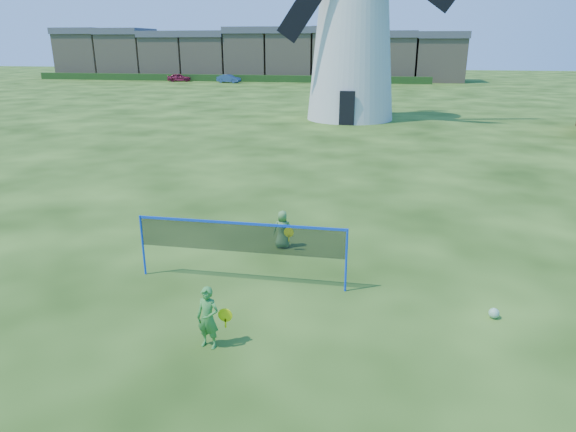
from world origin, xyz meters
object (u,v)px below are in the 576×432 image
(windmill, at_px, (353,24))
(badminton_net, at_px, (240,238))
(player_girl, at_px, (208,318))
(player_boy, at_px, (283,229))
(car_left, at_px, (179,78))
(car_right, at_px, (229,79))
(play_ball, at_px, (494,313))

(windmill, bearing_deg, badminton_net, -91.24)
(player_girl, xyz_separation_m, player_boy, (0.42, 5.12, -0.08))
(badminton_net, relative_size, player_boy, 4.68)
(car_left, bearing_deg, badminton_net, -172.91)
(windmill, height_order, player_boy, windmill)
(windmill, relative_size, car_left, 5.51)
(player_boy, height_order, car_left, car_left)
(player_girl, bearing_deg, badminton_net, 104.09)
(car_right, bearing_deg, windmill, -139.17)
(player_girl, height_order, player_boy, player_girl)
(player_girl, bearing_deg, play_ball, 32.16)
(badminton_net, xyz_separation_m, car_left, (-27.74, 64.45, -0.54))
(windmill, xyz_separation_m, car_right, (-20.20, 34.94, -6.22))
(player_boy, distance_m, car_left, 68.24)
(car_left, relative_size, car_right, 0.99)
(car_left, bearing_deg, car_right, -112.39)
(player_girl, relative_size, car_left, 0.35)
(player_boy, relative_size, car_right, 0.30)
(badminton_net, height_order, car_right, badminton_net)
(player_girl, height_order, car_left, player_girl)
(badminton_net, xyz_separation_m, play_ball, (5.68, -0.66, -1.03))
(windmill, bearing_deg, play_ball, -80.21)
(play_ball, distance_m, car_right, 69.02)
(player_girl, relative_size, player_boy, 1.15)
(play_ball, xyz_separation_m, car_left, (-33.41, 65.11, 0.49))
(play_ball, xyz_separation_m, car_right, (-25.26, 64.23, 0.48))
(badminton_net, relative_size, car_right, 1.42)
(windmill, distance_m, badminton_net, 29.19)
(windmill, bearing_deg, car_left, 128.37)
(player_boy, height_order, play_ball, player_boy)
(windmill, relative_size, play_ball, 88.55)
(player_boy, bearing_deg, car_left, -72.97)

